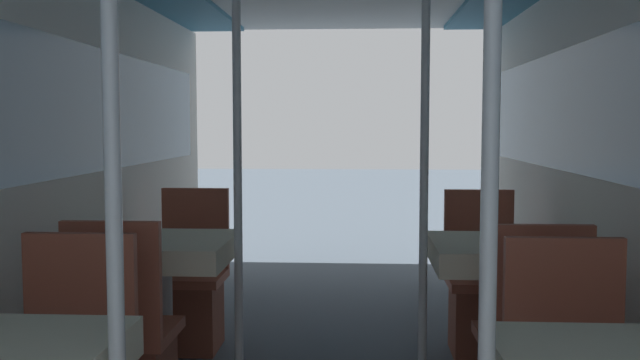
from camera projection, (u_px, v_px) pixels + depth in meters
The scene contains 9 objects.
wall_left at pixel (12, 179), 2.94m from camera, with size 0.05×6.48×2.11m.
support_pole_left_0 at pixel (114, 236), 1.79m from camera, with size 0.04×0.04×2.11m.
dining_table_left_1 at pixel (162, 258), 3.63m from camera, with size 0.70×0.70×0.75m.
chair_left_far_1 at pixel (190, 300), 4.24m from camera, with size 0.41×0.41×0.94m.
support_pole_left_1 at pixel (238, 180), 3.58m from camera, with size 0.04×0.04×2.11m.
support_pole_right_0 at pixel (489, 240), 1.74m from camera, with size 0.04×0.04×2.11m.
dining_table_right_1 at pixel (503, 262), 3.53m from camera, with size 0.70×0.70×0.75m.
chair_right_far_1 at pixel (482, 304), 4.14m from camera, with size 0.41×0.41×0.94m.
support_pole_right_1 at pixel (424, 181), 3.53m from camera, with size 0.04×0.04×2.11m.
Camera 1 is at (0.15, -1.02, 1.33)m, focal length 40.00 mm.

